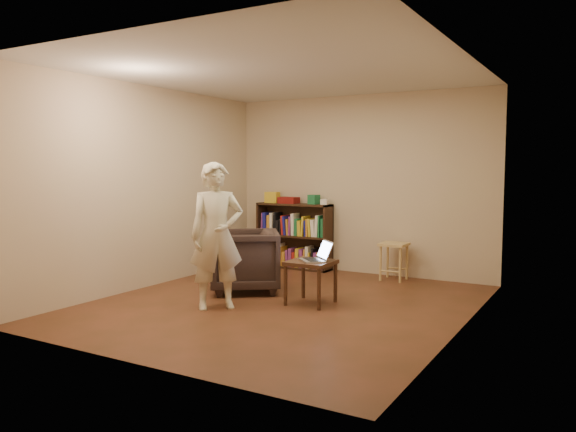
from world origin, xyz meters
The scene contains 15 objects.
floor centered at (0.00, 0.00, 0.00)m, with size 4.50×4.50×0.00m, color #432A15.
ceiling centered at (0.00, 0.00, 2.60)m, with size 4.50×4.50×0.00m, color silver.
wall_back centered at (0.00, 2.25, 1.30)m, with size 4.00×4.00×0.00m, color #C4AB94.
wall_left centered at (-2.00, 0.00, 1.30)m, with size 4.50×4.50×0.00m, color #C4AB94.
wall_right centered at (2.00, 0.00, 1.30)m, with size 4.50×4.50×0.00m, color #C4AB94.
bookshelf centered at (-1.01, 2.09, 0.44)m, with size 1.20×0.30×1.00m.
box_yellow centered at (-1.40, 2.08, 1.08)m, with size 0.20×0.15×0.17m, color gold.
red_cloth centered at (-1.10, 2.07, 1.05)m, with size 0.29×0.21×0.10m, color maroon.
box_green centered at (-0.68, 2.10, 1.07)m, with size 0.14×0.14×0.14m, color #1B683B.
box_white centered at (-0.49, 2.09, 1.04)m, with size 0.10×0.10×0.08m, color white.
stool centered at (0.64, 1.96, 0.42)m, with size 0.36×0.36×0.52m.
armchair centered at (-0.76, 0.36, 0.39)m, with size 0.83×0.85×0.78m, color #322621.
side_table centered at (0.28, 0.19, 0.41)m, with size 0.49×0.49×0.50m.
laptop centered at (0.34, 0.22, 0.55)m, with size 0.46×0.46×0.23m.
person centered at (-0.53, -0.51, 0.81)m, with size 0.59×0.39×1.61m, color beige.
Camera 1 is at (3.20, -5.40, 1.56)m, focal length 35.00 mm.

